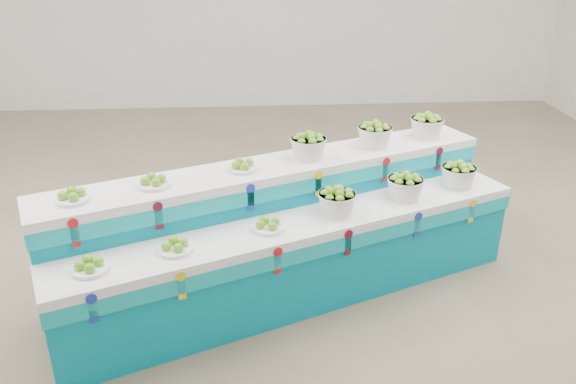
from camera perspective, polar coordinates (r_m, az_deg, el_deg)
The scene contains 14 objects.
ground at distance 5.29m, azimuth -1.90°, elevation -6.50°, with size 10.00×10.00×0.00m, color brown.
display_stand at distance 4.63m, azimuth -0.00°, elevation -4.06°, with size 3.80×0.98×1.02m, color #0386A4, non-canonical shape.
plate_lower_left at distance 3.94m, azimuth -19.10°, elevation -6.79°, with size 0.24×0.24×0.09m, color white.
plate_lower_mid at distance 4.02m, azimuth -11.16°, elevation -5.16°, with size 0.24×0.24×0.09m, color white.
plate_lower_right at distance 4.22m, azimuth -1.98°, elevation -3.16°, with size 0.24×0.24×0.09m, color white.
basket_lower_left at distance 4.43m, azimuth 4.86°, elevation -0.90°, with size 0.29×0.29×0.22m, color silver, non-canonical shape.
basket_lower_mid at distance 4.77m, azimuth 11.52°, elevation 0.59°, with size 0.29×0.29×0.22m, color silver, non-canonical shape.
basket_lower_right at distance 5.12m, azimuth 16.54°, elevation 1.70°, with size 0.29×0.29×0.22m, color silver, non-canonical shape.
plate_upper_left at distance 4.23m, azimuth -20.63°, elevation -0.24°, with size 0.24×0.24×0.09m, color white.
plate_upper_mid at distance 4.30m, azimuth -13.22°, elevation 1.15°, with size 0.24×0.24×0.09m, color white.
plate_upper_right at distance 4.49m, azimuth -4.53°, elevation 2.75°, with size 0.24×0.24×0.09m, color white.
basket_upper_left at distance 4.69m, azimuth 2.04°, elevation 4.61°, with size 0.29×0.29×0.22m, color silver, non-canonical shape.
basket_upper_mid at distance 5.02m, azimuth 8.58°, elevation 5.68°, with size 0.29×0.29×0.22m, color silver, non-canonical shape.
basket_upper_right at distance 5.35m, azimuth 13.58°, elevation 6.44°, with size 0.29×0.29×0.22m, color silver, non-canonical shape.
Camera 1 is at (-0.14, -4.53, 2.72)m, focal length 35.89 mm.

